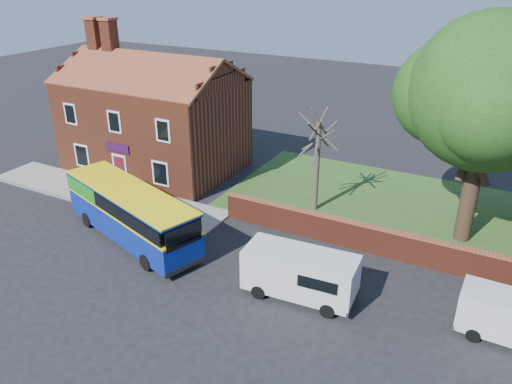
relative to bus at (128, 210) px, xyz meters
The scene contains 10 objects.
ground 3.27m from the bus, 53.33° to the right, with size 120.00×120.00×0.00m, color black.
pavement 6.61m from the bus, 146.60° to the left, with size 18.00×3.50×0.12m, color gray.
kerb 5.86m from the bus, 161.65° to the left, with size 18.00×0.15×0.14m, color slate.
grass_strip 18.27m from the bus, 36.30° to the left, with size 26.00×12.00×0.04m, color #426B28.
shop_building 10.84m from the bus, 120.05° to the left, with size 12.30×8.13×10.50m.
boundary_wall 15.44m from the bus, 18.03° to the left, with size 22.00×0.38×1.60m.
bus is the anchor object (origin of this frame).
van_near 10.67m from the bus, ahead, with size 5.31×2.42×2.28m.
large_tree 19.94m from the bus, 27.91° to the left, with size 10.12×8.00×12.34m.
bare_tree 11.44m from the bus, 45.80° to the left, with size 2.35×2.79×6.26m.
Camera 1 is at (16.19, -16.17, 14.27)m, focal length 35.00 mm.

